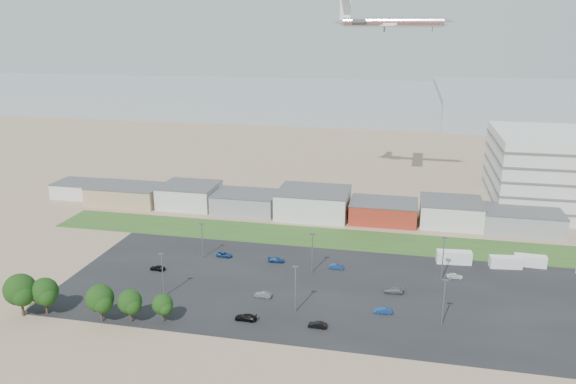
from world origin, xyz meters
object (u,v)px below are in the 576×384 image
(parked_car_5, at_px, (157,268))
(parked_car_8, at_px, (454,276))
(parked_car_6, at_px, (276,260))
(parked_car_11, at_px, (336,267))
(box_trailer_a, at_px, (454,257))
(parked_car_1, at_px, (383,310))
(parked_car_4, at_px, (263,295))
(parked_car_13, at_px, (318,325))
(parked_car_9, at_px, (224,255))
(airliner, at_px, (393,22))
(parked_car_3, at_px, (246,317))
(tree_far_left, at_px, (20,293))
(parked_car_12, at_px, (393,290))

(parked_car_5, xyz_separation_m, parked_car_8, (71.08, 10.54, 0.01))
(parked_car_6, height_order, parked_car_11, parked_car_6)
(box_trailer_a, bearing_deg, parked_car_1, -123.28)
(parked_car_5, relative_size, parked_car_11, 1.04)
(box_trailer_a, bearing_deg, parked_car_8, -97.46)
(parked_car_11, bearing_deg, parked_car_4, 144.66)
(parked_car_11, xyz_separation_m, parked_car_13, (-0.01, -28.89, 0.02))
(parked_car_9, height_order, parked_car_13, parked_car_13)
(airliner, bearing_deg, parked_car_4, -102.74)
(parked_car_1, bearing_deg, parked_car_11, -153.87)
(parked_car_8, height_order, parked_car_11, parked_car_8)
(parked_car_1, bearing_deg, parked_car_3, -77.51)
(tree_far_left, height_order, parked_car_6, tree_far_left)
(airliner, bearing_deg, parked_car_8, -72.40)
(box_trailer_a, xyz_separation_m, parked_car_11, (-28.57, -9.79, -1.01))
(parked_car_11, bearing_deg, parked_car_5, 104.95)
(parked_car_1, relative_size, parked_car_9, 0.93)
(tree_far_left, distance_m, parked_car_1, 74.89)
(airliner, xyz_separation_m, parked_car_5, (-51.23, -79.32, -58.32))
(tree_far_left, distance_m, airliner, 137.42)
(box_trailer_a, xyz_separation_m, parked_car_5, (-71.49, -19.92, -0.97))
(airliner, xyz_separation_m, parked_car_12, (5.84, -79.49, -58.31))
(parked_car_8, bearing_deg, box_trailer_a, -5.96)
(tree_far_left, relative_size, parked_car_4, 2.77)
(parked_car_6, bearing_deg, parked_car_8, -94.69)
(parked_car_4, distance_m, parked_car_5, 30.17)
(parked_car_3, bearing_deg, parked_car_11, 154.14)
(parked_car_1, bearing_deg, parked_car_8, 137.07)
(parked_car_5, height_order, parked_car_13, parked_car_5)
(airliner, relative_size, parked_car_6, 9.57)
(parked_car_3, relative_size, parked_car_9, 1.11)
(parked_car_8, relative_size, parked_car_12, 0.86)
(airliner, height_order, parked_car_9, airliner)
(parked_car_13, bearing_deg, tree_far_left, -80.61)
(parked_car_4, height_order, parked_car_12, parked_car_12)
(airliner, bearing_deg, tree_far_left, -121.39)
(parked_car_1, relative_size, parked_car_3, 0.84)
(parked_car_11, bearing_deg, airliner, -5.18)
(parked_car_1, distance_m, parked_car_11, 23.70)
(airliner, xyz_separation_m, parked_car_6, (-23.84, -68.28, -58.35))
(box_trailer_a, relative_size, parked_car_11, 2.36)
(tree_far_left, relative_size, parked_car_13, 2.77)
(parked_car_11, bearing_deg, parked_car_12, -124.38)
(box_trailer_a, bearing_deg, parked_car_9, -176.78)
(parked_car_5, relative_size, parked_car_12, 0.84)
(airliner, height_order, parked_car_13, airliner)
(box_trailer_a, relative_size, parked_car_8, 2.22)
(parked_car_5, distance_m, parked_car_13, 46.83)
(parked_car_11, bearing_deg, parked_car_3, 154.65)
(parked_car_1, height_order, parked_car_12, parked_car_12)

